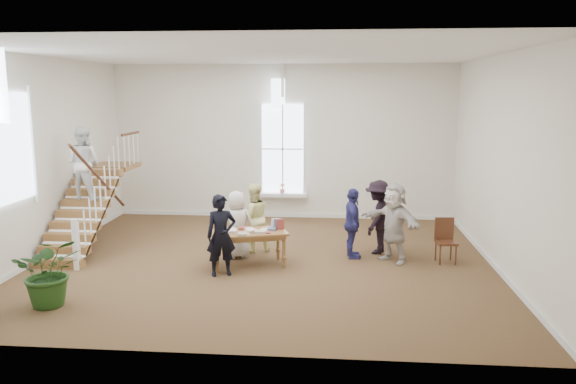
# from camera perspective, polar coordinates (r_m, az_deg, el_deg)

# --- Properties ---
(ground) EXTENTS (10.00, 10.00, 0.00)m
(ground) POSITION_cam_1_polar(r_m,az_deg,el_deg) (12.58, -2.46, -7.03)
(ground) COLOR #4F361F
(ground) RESTS_ON ground
(room_shell) EXTENTS (10.49, 10.00, 10.00)m
(room_shell) POSITION_cam_1_polar(r_m,az_deg,el_deg) (16.71, -0.55, -1.26)
(room_shell) COLOR silver
(room_shell) RESTS_ON ground
(staircase) EXTENTS (1.10, 4.10, 2.92)m
(staircase) POSITION_cam_1_polar(r_m,az_deg,el_deg) (14.13, -19.86, 1.03)
(staircase) COLOR brown
(staircase) RESTS_ON ground
(library_table) EXTENTS (1.80, 1.27, 0.83)m
(library_table) POSITION_cam_1_polar(r_m,az_deg,el_deg) (12.08, -4.08, -4.40)
(library_table) COLOR brown
(library_table) RESTS_ON ground
(police_officer) EXTENTS (0.72, 0.61, 1.68)m
(police_officer) POSITION_cam_1_polar(r_m,az_deg,el_deg) (11.51, -6.80, -4.39)
(police_officer) COLOR black
(police_officer) RESTS_ON ground
(elderly_woman) EXTENTS (0.88, 0.75, 1.53)m
(elderly_woman) POSITION_cam_1_polar(r_m,az_deg,el_deg) (12.70, -5.21, -3.31)
(elderly_woman) COLOR silver
(elderly_woman) RESTS_ON ground
(person_yellow) EXTENTS (0.98, 0.90, 1.63)m
(person_yellow) POSITION_cam_1_polar(r_m,az_deg,el_deg) (13.12, -3.55, -2.63)
(person_yellow) COLOR #FBF39C
(person_yellow) RESTS_ON ground
(woman_cluster_a) EXTENTS (0.50, 0.98, 1.60)m
(woman_cluster_a) POSITION_cam_1_polar(r_m,az_deg,el_deg) (12.69, 6.56, -3.19)
(woman_cluster_a) COLOR navy
(woman_cluster_a) RESTS_ON ground
(woman_cluster_b) EXTENTS (0.98, 1.26, 1.72)m
(woman_cluster_b) POSITION_cam_1_polar(r_m,az_deg,el_deg) (13.15, 9.13, -2.52)
(woman_cluster_b) COLOR black
(woman_cluster_b) RESTS_ON ground
(woman_cluster_c) EXTENTS (1.48, 1.55, 1.76)m
(woman_cluster_c) POSITION_cam_1_polar(r_m,az_deg,el_deg) (12.54, 10.71, -3.09)
(woman_cluster_c) COLOR beige
(woman_cluster_c) RESTS_ON ground
(floor_plant) EXTENTS (1.42, 1.34, 1.25)m
(floor_plant) POSITION_cam_1_polar(r_m,az_deg,el_deg) (10.74, -23.07, -7.43)
(floor_plant) COLOR #1B3B13
(floor_plant) RESTS_ON ground
(side_chair) EXTENTS (0.47, 0.47, 0.98)m
(side_chair) POSITION_cam_1_polar(r_m,az_deg,el_deg) (12.87, 15.68, -4.49)
(side_chair) COLOR #371D0F
(side_chair) RESTS_ON ground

